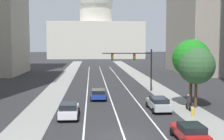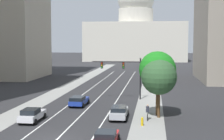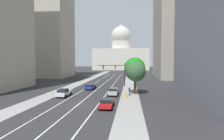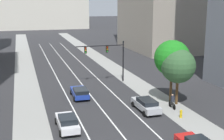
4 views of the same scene
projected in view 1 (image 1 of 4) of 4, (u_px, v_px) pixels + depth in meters
ground_plane at (103, 78)px, 63.07m from camera, size 400.00×400.00×0.00m
sidewalk_left at (63, 81)px, 57.56m from camera, size 3.51×130.00×0.01m
sidewalk_right at (145, 80)px, 58.63m from camera, size 3.51×130.00×0.01m
lane_stripe_left at (87, 89)px, 47.95m from camera, size 0.16×90.00×0.01m
lane_stripe_center at (107, 88)px, 48.16m from camera, size 0.16×90.00×0.01m
lane_stripe_right at (126, 88)px, 48.37m from camera, size 0.16×90.00×0.01m
capitol_building at (96, 31)px, 149.76m from camera, size 45.15×23.52×37.81m
car_white at (69, 110)px, 29.09m from camera, size 1.97×4.58×1.48m
car_blue at (99, 94)px, 38.75m from camera, size 2.14×4.65×1.38m
car_silver at (158, 103)px, 32.27m from camera, size 2.02×4.79×1.43m
car_red at (190, 132)px, 21.94m from camera, size 2.01×4.31×1.37m
traffic_signal_mast at (136, 62)px, 45.15m from camera, size 7.40×0.39×6.25m
fire_hydrant at (193, 112)px, 29.51m from camera, size 0.26×0.35×0.91m
cyclist at (188, 102)px, 32.37m from camera, size 0.37×1.70×1.72m
street_tree_near_right at (197, 66)px, 33.38m from camera, size 4.09×4.09×6.74m
street_tree_far_right at (191, 59)px, 34.52m from camera, size 4.34×4.34×7.59m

